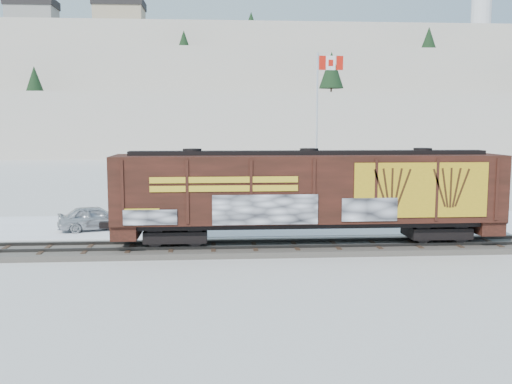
{
  "coord_description": "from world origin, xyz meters",
  "views": [
    {
      "loc": [
        -1.86,
        -27.47,
        6.19
      ],
      "look_at": [
        0.3,
        3.0,
        2.57
      ],
      "focal_mm": 40.0,
      "sensor_mm": 36.0,
      "label": 1
    }
  ],
  "objects": [
    {
      "name": "parking_strip",
      "position": [
        0.0,
        7.5,
        0.01
      ],
      "size": [
        40.0,
        8.0,
        0.03
      ],
      "primitive_type": "cube",
      "color": "white",
      "rests_on": "ground"
    },
    {
      "name": "car_white",
      "position": [
        4.1,
        8.45,
        0.74
      ],
      "size": [
        4.44,
        1.99,
        1.42
      ],
      "primitive_type": "imported",
      "rotation": [
        0.0,
        0.0,
        1.45
      ],
      "color": "silver",
      "rests_on": "parking_strip"
    },
    {
      "name": "hopper_railcar",
      "position": [
        2.68,
        -0.01,
        2.94
      ],
      "size": [
        18.86,
        3.06,
        4.5
      ],
      "color": "black",
      "rests_on": "rail_track"
    },
    {
      "name": "flagpole",
      "position": [
        5.55,
        13.4,
        4.14
      ],
      "size": [
        2.3,
        0.9,
        11.26
      ],
      "color": "silver",
      "rests_on": "ground"
    },
    {
      "name": "car_dark",
      "position": [
        1.8,
        8.15,
        0.73
      ],
      "size": [
        4.95,
        2.33,
        1.4
      ],
      "primitive_type": "imported",
      "rotation": [
        0.0,
        0.0,
        1.65
      ],
      "color": "black",
      "rests_on": "parking_strip"
    },
    {
      "name": "rail_track",
      "position": [
        0.0,
        0.0,
        0.15
      ],
      "size": [
        50.0,
        3.4,
        0.43
      ],
      "color": "#59544C",
      "rests_on": "ground"
    },
    {
      "name": "car_silver",
      "position": [
        -8.94,
        6.13,
        0.76
      ],
      "size": [
        4.57,
        2.84,
        1.45
      ],
      "primitive_type": "imported",
      "rotation": [
        0.0,
        0.0,
        1.86
      ],
      "color": "#B5B7BC",
      "rests_on": "parking_strip"
    },
    {
      "name": "hillside",
      "position": [
        -0.05,
        139.79,
        14.37
      ],
      "size": [
        360.0,
        110.0,
        93.0
      ],
      "color": "white",
      "rests_on": "ground"
    },
    {
      "name": "ground",
      "position": [
        0.0,
        0.0,
        0.0
      ],
      "size": [
        500.0,
        500.0,
        0.0
      ],
      "primitive_type": "plane",
      "color": "white",
      "rests_on": "ground"
    }
  ]
}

